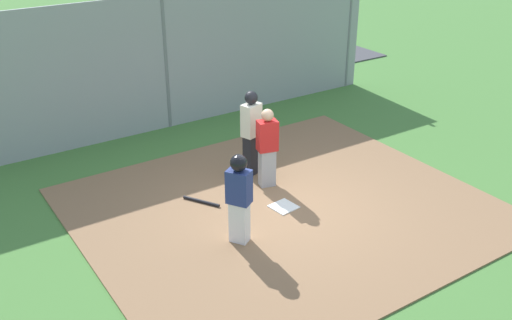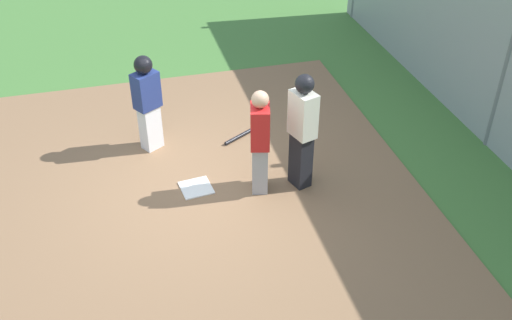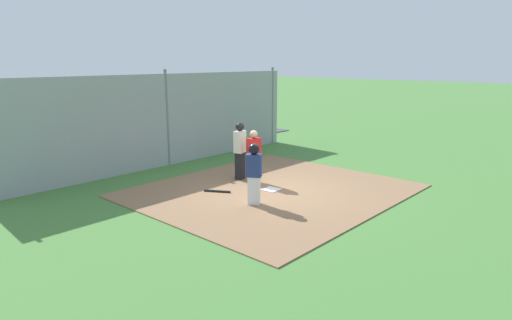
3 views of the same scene
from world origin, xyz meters
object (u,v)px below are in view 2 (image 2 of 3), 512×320
(catcher, at_px, (260,141))
(baseball_bat, at_px, (242,135))
(runner, at_px, (147,98))
(home_plate, at_px, (196,188))
(umpire, at_px, (302,129))

(catcher, xyz_separation_m, baseball_bat, (1.43, -0.09, -0.80))
(catcher, bearing_deg, runner, -33.18)
(home_plate, bearing_deg, umpire, -99.99)
(home_plate, xyz_separation_m, runner, (1.26, 0.48, 0.89))
(runner, bearing_deg, umpire, 20.35)
(umpire, height_order, baseball_bat, umpire)
(umpire, distance_m, baseball_bat, 1.79)
(catcher, distance_m, umpire, 0.61)
(runner, bearing_deg, home_plate, -11.07)
(umpire, distance_m, runner, 2.50)
(baseball_bat, bearing_deg, runner, 146.66)
(home_plate, xyz_separation_m, umpire, (-0.26, -1.50, 0.93))
(baseball_bat, bearing_deg, umpire, -101.28)
(baseball_bat, bearing_deg, catcher, -124.21)
(home_plate, relative_size, runner, 0.28)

